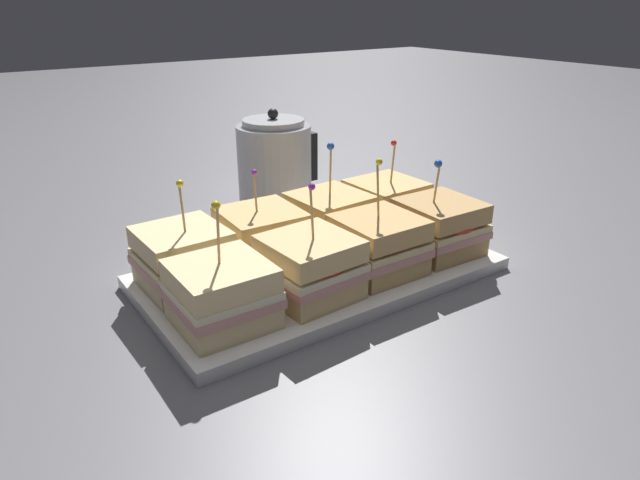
# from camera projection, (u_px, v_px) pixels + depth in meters

# --- Properties ---
(ground_plane) EXTENTS (6.00, 6.00, 0.00)m
(ground_plane) POSITION_uv_depth(u_px,v_px,m) (320.00, 278.00, 0.85)
(ground_plane) COLOR slate
(serving_platter) EXTENTS (0.51, 0.28, 0.02)m
(serving_platter) POSITION_uv_depth(u_px,v_px,m) (320.00, 272.00, 0.84)
(serving_platter) COLOR white
(serving_platter) RESTS_ON ground_plane
(sandwich_front_far_left) EXTENTS (0.12, 0.12, 0.16)m
(sandwich_front_far_left) POSITION_uv_depth(u_px,v_px,m) (222.00, 294.00, 0.68)
(sandwich_front_far_left) COLOR beige
(sandwich_front_far_left) RESTS_ON serving_platter
(sandwich_front_center_left) EXTENTS (0.12, 0.12, 0.16)m
(sandwich_front_center_left) POSITION_uv_depth(u_px,v_px,m) (310.00, 267.00, 0.74)
(sandwich_front_center_left) COLOR #DBB77A
(sandwich_front_center_left) RESTS_ON serving_platter
(sandwich_front_center_right) EXTENTS (0.12, 0.12, 0.17)m
(sandwich_front_center_right) POSITION_uv_depth(u_px,v_px,m) (378.00, 245.00, 0.81)
(sandwich_front_center_right) COLOR tan
(sandwich_front_center_right) RESTS_ON serving_platter
(sandwich_front_far_right) EXTENTS (0.12, 0.12, 0.15)m
(sandwich_front_far_right) POSITION_uv_depth(u_px,v_px,m) (439.00, 227.00, 0.87)
(sandwich_front_far_right) COLOR tan
(sandwich_front_far_right) RESTS_ON serving_platter
(sandwich_back_far_left) EXTENTS (0.12, 0.12, 0.15)m
(sandwich_back_far_left) POSITION_uv_depth(u_px,v_px,m) (183.00, 258.00, 0.77)
(sandwich_back_far_left) COLOR beige
(sandwich_back_far_left) RESTS_ON serving_platter
(sandwich_back_center_left) EXTENTS (0.12, 0.12, 0.14)m
(sandwich_back_center_left) POSITION_uv_depth(u_px,v_px,m) (261.00, 237.00, 0.84)
(sandwich_back_center_left) COLOR tan
(sandwich_back_center_left) RESTS_ON serving_platter
(sandwich_back_center_right) EXTENTS (0.12, 0.12, 0.16)m
(sandwich_back_center_right) POSITION_uv_depth(u_px,v_px,m) (330.00, 219.00, 0.90)
(sandwich_back_center_right) COLOR tan
(sandwich_back_center_right) RESTS_ON serving_platter
(sandwich_back_far_right) EXTENTS (0.12, 0.12, 0.15)m
(sandwich_back_far_right) POSITION_uv_depth(u_px,v_px,m) (386.00, 205.00, 0.97)
(sandwich_back_far_right) COLOR tan
(sandwich_back_far_right) RESTS_ON serving_platter
(kettle_steel) EXTENTS (0.16, 0.14, 0.19)m
(kettle_steel) POSITION_uv_depth(u_px,v_px,m) (275.00, 164.00, 1.11)
(kettle_steel) COLOR #B7BABF
(kettle_steel) RESTS_ON ground_plane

